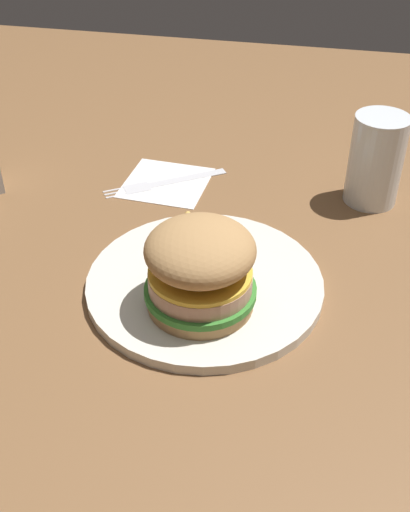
% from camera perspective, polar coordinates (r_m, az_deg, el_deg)
% --- Properties ---
extents(ground_plane, '(1.60, 1.60, 0.00)m').
position_cam_1_polar(ground_plane, '(0.69, -0.80, -2.77)').
color(ground_plane, brown).
extents(plate, '(0.25, 0.25, 0.01)m').
position_cam_1_polar(plate, '(0.68, 0.00, -2.41)').
color(plate, silver).
rests_on(plate, ground_plane).
extents(sandwich, '(0.11, 0.11, 0.09)m').
position_cam_1_polar(sandwich, '(0.62, -0.44, -1.05)').
color(sandwich, tan).
rests_on(sandwich, plate).
extents(fries_pile, '(0.08, 0.11, 0.01)m').
position_cam_1_polar(fries_pile, '(0.73, -1.04, 1.55)').
color(fries_pile, gold).
rests_on(fries_pile, plate).
extents(napkin, '(0.12, 0.12, 0.00)m').
position_cam_1_polar(napkin, '(0.87, -3.52, 6.65)').
color(napkin, white).
rests_on(napkin, ground_plane).
extents(fork, '(0.15, 0.11, 0.00)m').
position_cam_1_polar(fork, '(0.87, -3.63, 6.78)').
color(fork, silver).
rests_on(fork, napkin).
extents(drink_glass, '(0.07, 0.07, 0.12)m').
position_cam_1_polar(drink_glass, '(0.83, 15.10, 7.97)').
color(drink_glass, silver).
rests_on(drink_glass, ground_plane).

